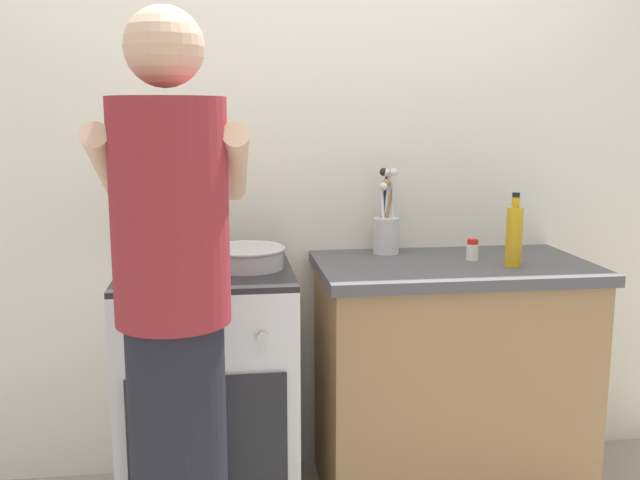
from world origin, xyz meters
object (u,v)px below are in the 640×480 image
(stove_range, at_px, (209,391))
(spice_bottle, at_px, (472,250))
(mixing_bowl, at_px, (246,256))
(person, at_px, (175,336))
(pot, at_px, (164,255))
(utensil_crock, at_px, (386,227))
(oil_bottle, at_px, (514,235))

(stove_range, xyz_separation_m, spice_bottle, (0.98, 0.03, 0.49))
(mixing_bowl, distance_m, person, 0.67)
(pot, height_order, mixing_bowl, pot)
(stove_range, xyz_separation_m, mixing_bowl, (0.14, 0.01, 0.49))
(mixing_bowl, bearing_deg, utensil_crock, 19.61)
(mixing_bowl, xyz_separation_m, utensil_crock, (0.55, 0.20, 0.06))
(stove_range, bearing_deg, spice_bottle, 1.86)
(spice_bottle, distance_m, person, 1.24)
(person, bearing_deg, pot, 96.49)
(pot, distance_m, spice_bottle, 1.12)
(utensil_crock, relative_size, person, 0.20)
(mixing_bowl, distance_m, oil_bottle, 0.96)
(mixing_bowl, xyz_separation_m, oil_bottle, (0.95, -0.10, 0.07))
(utensil_crock, height_order, person, person)
(stove_range, relative_size, utensil_crock, 2.70)
(pot, relative_size, oil_bottle, 0.91)
(utensil_crock, distance_m, oil_bottle, 0.49)
(mixing_bowl, xyz_separation_m, spice_bottle, (0.84, 0.03, -0.00))
(pot, relative_size, person, 0.14)
(mixing_bowl, xyz_separation_m, person, (-0.21, -0.63, -0.08))
(spice_bottle, xyz_separation_m, person, (-1.05, -0.66, -0.08))
(mixing_bowl, bearing_deg, spice_bottle, 1.71)
(utensil_crock, bearing_deg, stove_range, -163.63)
(utensil_crock, relative_size, oil_bottle, 1.26)
(person, bearing_deg, utensil_crock, 47.54)
(oil_bottle, bearing_deg, spice_bottle, 130.60)
(pot, xyz_separation_m, mixing_bowl, (0.28, 0.01, -0.01))
(pot, xyz_separation_m, oil_bottle, (1.23, -0.09, 0.06))
(stove_range, distance_m, mixing_bowl, 0.51)
(mixing_bowl, height_order, person, person)
(spice_bottle, bearing_deg, person, -147.86)
(stove_range, height_order, utensil_crock, utensil_crock)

